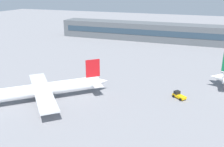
{
  "coord_description": "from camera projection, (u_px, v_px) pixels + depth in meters",
  "views": [
    {
      "loc": [
        19.95,
        -25.37,
        27.13
      ],
      "look_at": [
        -4.81,
        40.0,
        3.0
      ],
      "focal_mm": 40.82,
      "sensor_mm": 36.0,
      "label": 1
    }
  ],
  "objects": [
    {
      "name": "baggage_tug_yellow",
      "position": [
        179.0,
        95.0,
        64.64
      ],
      "size": [
        3.76,
        3.41,
        1.75
      ],
      "color": "#F2B20C",
      "rests_on": "ground_plane"
    },
    {
      "name": "terminal_building",
      "position": [
        166.0,
        33.0,
        129.8
      ],
      "size": [
        112.88,
        12.13,
        9.0
      ],
      "color": "#4C5156",
      "rests_on": "ground_plane"
    },
    {
      "name": "ground_plane",
      "position": [
        128.0,
        85.0,
        73.32
      ],
      "size": [
        400.0,
        400.0,
        0.0
      ],
      "primitive_type": "plane",
      "color": "gray"
    },
    {
      "name": "airplane_near",
      "position": [
        38.0,
        90.0,
        62.54
      ],
      "size": [
        29.14,
        27.37,
        9.14
      ],
      "color": "white",
      "rests_on": "ground_plane"
    }
  ]
}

